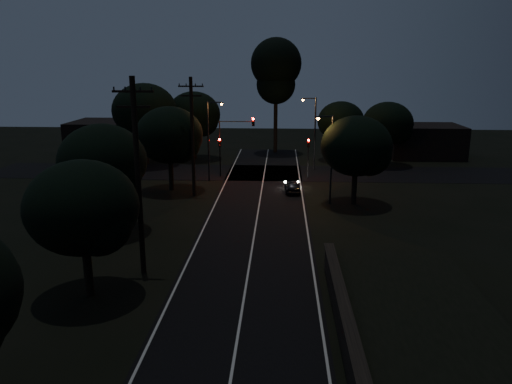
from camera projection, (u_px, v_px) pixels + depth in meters
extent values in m
cube|color=black|center=(255.00, 233.00, 35.10)|extent=(8.00, 70.00, 0.02)
cube|color=black|center=(264.00, 173.00, 54.43)|extent=(60.00, 8.00, 0.02)
cube|color=beige|center=(255.00, 233.00, 35.10)|extent=(0.12, 70.00, 0.01)
cube|color=beige|center=(202.00, 232.00, 35.28)|extent=(0.12, 70.00, 0.01)
cube|color=beige|center=(308.00, 234.00, 34.91)|extent=(0.12, 70.00, 0.01)
cylinder|color=black|center=(138.00, 179.00, 27.25)|extent=(0.30, 0.30, 11.00)
cube|color=black|center=(133.00, 91.00, 26.07)|extent=(2.20, 0.12, 0.12)
cube|color=black|center=(134.00, 107.00, 26.27)|extent=(1.80, 0.12, 0.12)
cylinder|color=black|center=(192.00, 138.00, 43.75)|extent=(0.30, 0.30, 10.50)
cube|color=black|center=(191.00, 86.00, 42.63)|extent=(2.20, 0.12, 0.12)
cube|color=black|center=(191.00, 96.00, 42.83)|extent=(1.80, 0.12, 0.12)
cylinder|color=black|center=(88.00, 271.00, 25.50)|extent=(0.44, 0.44, 2.63)
ellipsoid|color=black|center=(82.00, 207.00, 24.65)|extent=(5.58, 5.58, 4.74)
sphere|color=black|center=(98.00, 222.00, 24.20)|extent=(3.35, 3.35, 3.35)
cylinder|color=black|center=(107.00, 212.00, 35.27)|extent=(0.44, 0.44, 2.81)
ellipsoid|color=black|center=(103.00, 161.00, 34.35)|extent=(6.06, 6.06, 5.15)
sphere|color=black|center=(115.00, 172.00, 33.86)|extent=(3.64, 3.64, 3.64)
cylinder|color=black|center=(171.00, 175.00, 46.76)|extent=(0.44, 0.44, 2.90)
ellipsoid|color=black|center=(169.00, 135.00, 45.82)|extent=(6.18, 6.18, 5.25)
sphere|color=black|center=(180.00, 143.00, 45.32)|extent=(3.71, 3.71, 3.71)
cylinder|color=black|center=(195.00, 146.00, 62.23)|extent=(0.44, 0.44, 3.05)
ellipsoid|color=black|center=(194.00, 114.00, 61.23)|extent=(6.55, 6.55, 5.56)
sphere|color=black|center=(202.00, 120.00, 60.71)|extent=(3.93, 3.93, 3.93)
cylinder|color=black|center=(147.00, 150.00, 58.56)|extent=(0.44, 0.44, 3.52)
ellipsoid|color=black|center=(145.00, 111.00, 57.42)|extent=(7.40, 7.40, 6.29)
sphere|color=black|center=(154.00, 118.00, 56.82)|extent=(4.44, 4.44, 4.44)
cylinder|color=black|center=(340.00, 149.00, 61.39)|extent=(0.44, 0.44, 2.63)
ellipsoid|color=black|center=(341.00, 121.00, 60.53)|extent=(5.67, 5.67, 4.82)
sphere|color=black|center=(349.00, 127.00, 60.07)|extent=(3.40, 3.40, 3.40)
cylinder|color=black|center=(386.00, 154.00, 58.23)|extent=(0.44, 0.44, 2.72)
ellipsoid|color=black|center=(388.00, 123.00, 57.35)|extent=(5.80, 5.80, 4.93)
sphere|color=black|center=(397.00, 129.00, 56.88)|extent=(3.48, 3.48, 3.48)
cylinder|color=black|center=(354.00, 188.00, 42.09)|extent=(0.44, 0.44, 2.77)
ellipsoid|color=black|center=(356.00, 146.00, 41.19)|extent=(5.89, 5.89, 5.00)
sphere|color=black|center=(370.00, 154.00, 40.72)|extent=(3.53, 3.53, 3.53)
cylinder|color=black|center=(276.00, 122.00, 65.93)|extent=(0.50, 0.50, 8.16)
sphere|color=black|center=(276.00, 63.00, 64.04)|extent=(6.53, 6.53, 6.53)
sphere|color=black|center=(276.00, 85.00, 64.72)|extent=(5.04, 5.04, 5.04)
cube|color=black|center=(113.00, 138.00, 64.54)|extent=(10.00, 8.00, 4.40)
cube|color=black|center=(424.00, 141.00, 63.58)|extent=(9.00, 7.00, 4.00)
cylinder|color=black|center=(220.00, 162.00, 52.33)|extent=(0.12, 0.12, 3.20)
cube|color=black|center=(220.00, 142.00, 51.81)|extent=(0.28, 0.22, 0.90)
sphere|color=#FF0705|center=(220.00, 139.00, 51.61)|extent=(0.22, 0.22, 0.22)
cylinder|color=black|center=(308.00, 162.00, 51.87)|extent=(0.12, 0.12, 3.20)
cube|color=black|center=(308.00, 143.00, 51.36)|extent=(0.28, 0.22, 0.90)
sphere|color=#FF0705|center=(309.00, 140.00, 51.16)|extent=(0.22, 0.22, 0.22)
cylinder|color=black|center=(220.00, 153.00, 52.10)|extent=(0.12, 0.12, 5.00)
cube|color=black|center=(253.00, 122.00, 51.10)|extent=(0.28, 0.22, 0.90)
sphere|color=#FF0705|center=(253.00, 119.00, 50.90)|extent=(0.22, 0.22, 0.22)
cube|color=black|center=(236.00, 122.00, 51.19)|extent=(3.50, 0.08, 0.08)
cylinder|color=black|center=(208.00, 142.00, 49.84)|extent=(0.16, 0.16, 8.00)
cube|color=black|center=(214.00, 102.00, 48.82)|extent=(1.40, 0.10, 0.10)
cube|color=black|center=(222.00, 103.00, 48.80)|extent=(0.35, 0.22, 0.12)
sphere|color=orange|center=(222.00, 104.00, 48.83)|extent=(0.26, 0.26, 0.26)
cylinder|color=black|center=(315.00, 134.00, 55.09)|extent=(0.16, 0.16, 8.00)
cube|color=black|center=(309.00, 98.00, 54.15)|extent=(1.40, 0.10, 0.10)
cube|color=black|center=(303.00, 99.00, 54.19)|extent=(0.35, 0.22, 0.12)
sphere|color=orange|center=(303.00, 100.00, 54.22)|extent=(0.26, 0.26, 0.26)
cylinder|color=black|center=(331.00, 160.00, 41.60)|extent=(0.16, 0.16, 7.50)
cube|color=black|center=(326.00, 116.00, 40.71)|extent=(1.20, 0.10, 0.10)
cube|color=black|center=(318.00, 117.00, 40.75)|extent=(0.35, 0.22, 0.12)
sphere|color=orange|center=(318.00, 118.00, 40.78)|extent=(0.26, 0.26, 0.26)
imported|color=black|center=(293.00, 186.00, 46.10)|extent=(1.53, 3.49, 1.17)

